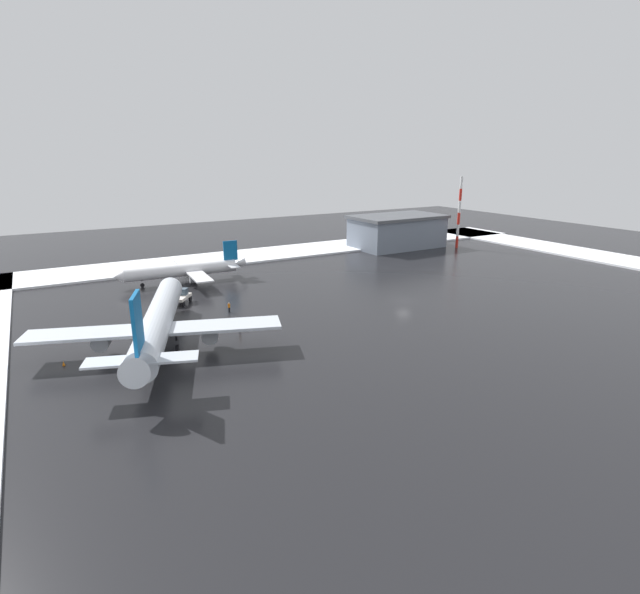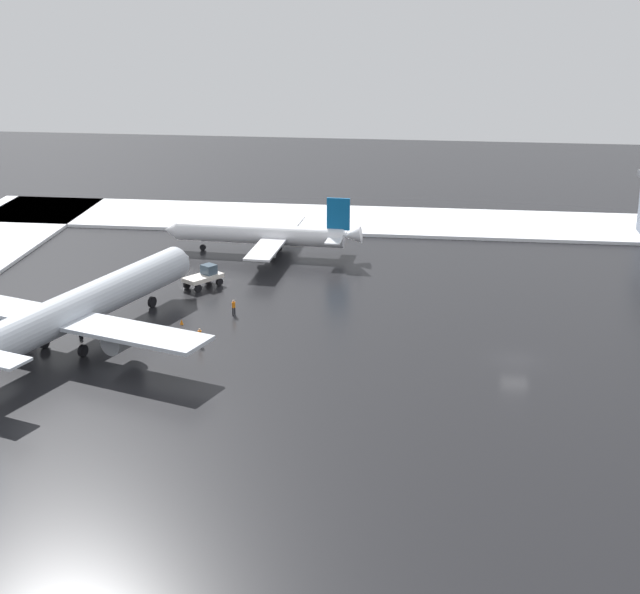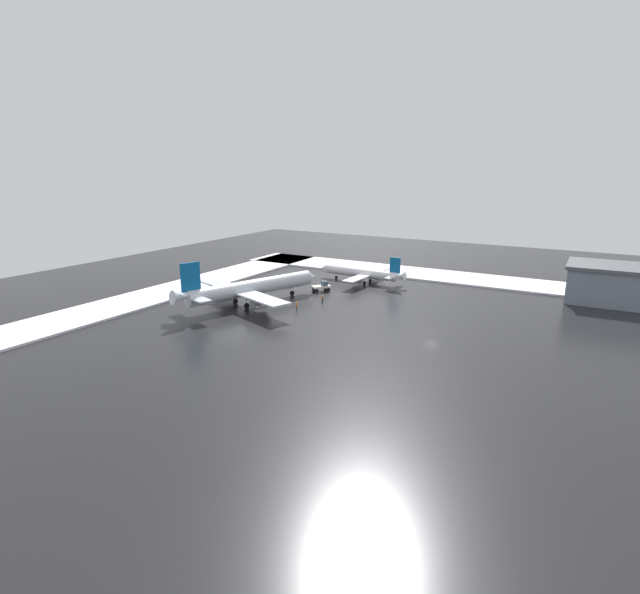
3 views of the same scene
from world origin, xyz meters
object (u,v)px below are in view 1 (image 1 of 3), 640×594
Objects in this scene: airplane_far_rear at (185,270)px; traffic_cone_near_nose at (66,339)px; pushback_tug at (182,296)px; ground_crew_mid_apron at (152,337)px; ground_crew_near_tug at (229,307)px; antenna_mast at (459,213)px; airplane_parked_starboard at (158,321)px; cargo_hangar at (397,231)px; traffic_cone_mid_line at (207,322)px; traffic_cone_wingtip_side at (64,364)px; ground_crew_by_nose_gear at (240,324)px.

airplane_far_rear is 47.45× the size of traffic_cone_near_nose.
ground_crew_mid_apron is at bearing -170.58° from pushback_tug.
ground_crew_near_tug is 78.92m from antenna_mast.
airplane_parked_starboard is at bearing 21.22° from antenna_mast.
cargo_hangar reaches higher than ground_crew_mid_apron.
traffic_cone_mid_line and traffic_cone_wingtip_side have the same top height.
airplane_parked_starboard is at bearing 29.43° from cargo_hangar.
cargo_hangar reaches higher than pushback_tug.
antenna_mast is 34.86× the size of traffic_cone_near_nose.
ground_crew_mid_apron is (13.30, 31.33, -1.59)m from airplane_far_rear.
traffic_cone_wingtip_side is (20.22, 6.61, 0.00)m from traffic_cone_mid_line.
airplane_parked_starboard is 12.15m from traffic_cone_wingtip_side.
antenna_mast is at bearing 146.21° from cargo_hangar.
airplane_parked_starboard is at bearing 103.99° from ground_crew_near_tug.
airplane_far_rear is 75.75m from antenna_mast.
traffic_cone_near_nose is at bearing -7.72° from traffic_cone_mid_line.
airplane_parked_starboard is 14.69m from traffic_cone_near_nose.
airplane_parked_starboard is 3.56m from ground_crew_mid_apron.
traffic_cone_mid_line is (-19.37, 2.62, 0.00)m from traffic_cone_near_nose.
airplane_far_rear is 41.29m from traffic_cone_wingtip_side.
airplane_parked_starboard reaches higher than pushback_tug.
traffic_cone_mid_line is (3.25, -5.34, -0.70)m from ground_crew_by_nose_gear.
ground_crew_near_tug is at bearing -158.13° from traffic_cone_wingtip_side.
ground_crew_mid_apron is at bearing 144.45° from traffic_cone_near_nose.
ground_crew_near_tug is at bearing 17.85° from antenna_mast.
antenna_mast is 0.76× the size of cargo_hangar.
ground_crew_near_tug is 24.21m from traffic_cone_near_nose.
airplane_parked_starboard reaches higher than cargo_hangar.
traffic_cone_near_nose is (10.14, -7.25, -0.70)m from ground_crew_mid_apron.
traffic_cone_mid_line is at bearing -141.40° from pushback_tug.
ground_crew_mid_apron is at bearing -169.75° from traffic_cone_wingtip_side.
ground_crew_mid_apron is 12.49m from ground_crew_by_nose_gear.
cargo_hangar is at bearing 74.68° from ground_crew_mid_apron.
ground_crew_mid_apron is 0.07× the size of cargo_hangar.
airplane_far_rear is 5.21× the size of pushback_tug.
antenna_mast is at bearing -95.32° from ground_crew_near_tug.
ground_crew_mid_apron is at bearing 96.70° from ground_crew_near_tug.
traffic_cone_near_nose is at bearing 20.95° from cargo_hangar.
airplane_parked_starboard is 1.48× the size of cargo_hangar.
traffic_cone_mid_line is (4.82, 3.44, -0.70)m from ground_crew_near_tug.
antenna_mast is 84.63m from traffic_cone_mid_line.
ground_crew_by_nose_gear is 75.21m from cargo_hangar.
airplane_far_rear is at bearing -98.67° from traffic_cone_mid_line.
antenna_mast is 102.36m from traffic_cone_near_nose.
airplane_parked_starboard is 21.03m from pushback_tug.
traffic_cone_mid_line is at bearing -32.62° from airplane_parked_starboard.
ground_crew_mid_apron is 16.20m from ground_crew_near_tug.
antenna_mast is at bearing -165.88° from traffic_cone_near_nose.
airplane_parked_starboard is at bearing 179.49° from traffic_cone_wingtip_side.
traffic_cone_mid_line is 21.27m from traffic_cone_wingtip_side.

